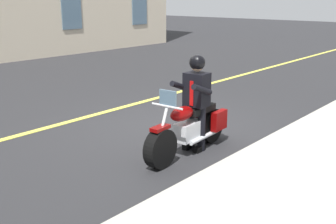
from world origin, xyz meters
TOP-DOWN VIEW (x-y plane):
  - ground_plane at (0.00, 0.00)m, footprint 80.00×80.00m
  - lane_center_stripe at (0.00, -2.00)m, footprint 60.00×0.16m
  - motorcycle_main at (0.88, 1.16)m, footprint 2.22×0.69m
  - rider_main at (0.69, 1.14)m, footprint 0.65×0.58m

SIDE VIEW (x-z plane):
  - ground_plane at x=0.00m, z-range 0.00..0.00m
  - lane_center_stripe at x=0.00m, z-range 0.00..0.01m
  - motorcycle_main at x=0.88m, z-range -0.18..1.08m
  - rider_main at x=0.69m, z-range 0.17..1.91m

